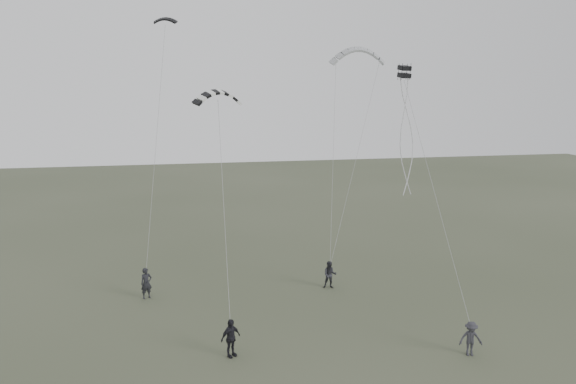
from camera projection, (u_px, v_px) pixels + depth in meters
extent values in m
plane|color=#3C442F|center=(291.00, 337.00, 30.15)|extent=(140.00, 140.00, 0.00)
imported|color=black|center=(146.00, 283.00, 35.48)|extent=(0.85, 0.72, 1.98)
imported|color=#26262C|center=(330.00, 275.00, 37.26)|extent=(1.03, 0.88, 1.84)
imported|color=black|center=(231.00, 338.00, 27.81)|extent=(1.23, 1.01, 1.96)
imported|color=#2C2B31|center=(471.00, 339.00, 27.94)|extent=(1.26, 0.88, 1.78)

